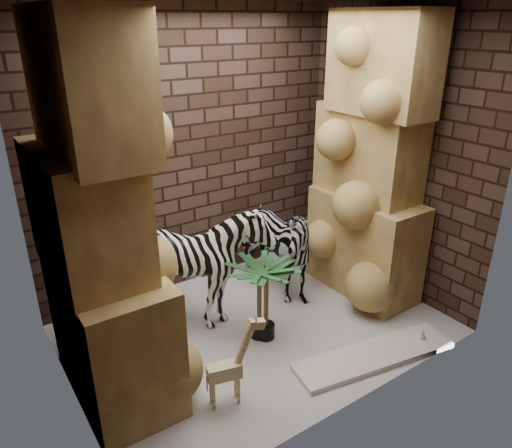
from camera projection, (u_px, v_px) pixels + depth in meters
floor at (258, 329)px, 4.78m from camera, size 3.50×3.50×0.00m
wall_back at (191, 154)px, 5.13m from camera, size 3.50×0.00×3.50m
wall_front at (363, 235)px, 3.24m from camera, size 3.50×0.00×3.50m
wall_left at (47, 232)px, 3.28m from camera, size 0.00×3.00×3.00m
wall_right at (394, 155)px, 5.09m from camera, size 0.00×3.00×3.00m
rock_pillar_left at (98, 221)px, 3.46m from camera, size 0.68×1.30×3.00m
rock_pillar_right at (372, 160)px, 4.92m from camera, size 0.58×1.25×3.00m
zebra_right at (271, 238)px, 5.16m from camera, size 0.69×1.17×1.33m
zebra_left at (200, 271)px, 4.66m from camera, size 1.12×1.35×1.18m
giraffe_toy at (224, 363)px, 3.71m from camera, size 0.43×0.24×0.79m
palm_front at (259, 301)px, 4.51m from camera, size 0.36×0.36×0.80m
palm_back at (266, 302)px, 4.50m from camera, size 0.36×0.36×0.78m
surfboard at (374, 355)px, 4.36m from camera, size 1.58×0.65×0.05m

